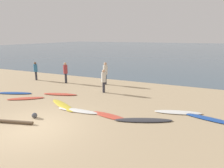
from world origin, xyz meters
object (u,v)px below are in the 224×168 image
Objects in this scene: surfboard_8 at (210,119)px; beach_rock_near at (34,115)px; surfboard_1 at (26,98)px; surfboard_5 at (110,116)px; surfboard_7 at (178,112)px; driftwood_log at (13,122)px; surfboard_4 at (78,111)px; surfboard_3 at (63,105)px; person_1 at (104,79)px; surfboard_0 at (14,93)px; surfboard_2 at (60,94)px; person_2 at (105,72)px; surfboard_6 at (143,120)px; person_0 at (65,71)px; person_3 at (36,69)px.

surfboard_8 is 8.33m from beach_rock_near.
surfboard_1 reaches higher than surfboard_5.
surfboard_7 is 1.20× the size of driftwood_log.
beach_rock_near is at bearing -133.67° from surfboard_4.
surfboard_3 is 3.65m from person_1.
surfboard_5 is at bearing 46.42° from person_1.
surfboard_4 is 1.46× the size of person_1.
surfboard_4 is 1.00× the size of surfboard_7.
surfboard_2 is at bearing -1.31° from surfboard_0.
person_2 is (-6.11, 4.07, 1.02)m from surfboard_7.
person_1 is at bearing 144.09° from surfboard_7.
surfboard_4 reaches higher than surfboard_5.
surfboard_8 is 7.06m from person_1.
person_1 is at bearing -31.35° from person_2.
driftwood_log is (-1.48, -6.23, -0.88)m from person_1.
surfboard_7 is 1.51m from surfboard_8.
surfboard_6 is (1.64, 0.17, 0.01)m from surfboard_5.
surfboard_2 is 9.01× the size of beach_rock_near.
surfboard_8 is (2.83, 1.40, 0.00)m from surfboard_6.
person_0 is 6.72× the size of beach_rock_near.
surfboard_1 is 5.99m from surfboard_5.
surfboard_1 is at bearing -173.43° from surfboard_5.
surfboard_3 is (2.90, -0.09, 0.01)m from surfboard_1.
person_2 is 7.61m from beach_rock_near.
person_0 is 1.07× the size of person_1.
person_1 reaches higher than beach_rock_near.
beach_rock_near is at bearing -44.47° from person_0.
person_0 reaches higher than surfboard_4.
person_1 reaches higher than surfboard_1.
person_3 is at bearing 134.13° from surfboard_6.
surfboard_0 is at bearing -86.28° from person_0.
surfboard_5 is at bearing -27.99° from surfboard_0.
surfboard_1 is at bearing -81.93° from person_2.
surfboard_2 is 4.28m from person_2.
person_3 is 0.82× the size of driftwood_log.
beach_rock_near is (-4.86, -1.81, 0.09)m from surfboard_6.
driftwood_log is (2.71, -7.58, -0.94)m from person_0.
surfboard_4 is 1.31× the size of person_2.
surfboard_5 is at bearing -0.36° from person_3.
surfboard_5 is at bearing 26.89° from beach_rock_near.
driftwood_log reaches higher than surfboard_4.
surfboard_8 reaches higher than surfboard_7.
surfboard_6 is 2.15m from surfboard_7.
surfboard_7 is at bearing 86.01° from person_1.
surfboard_2 is at bearing -39.45° from person_0.
person_3 is at bearing 133.33° from surfboard_2.
surfboard_8 is 11.44m from person_0.
surfboard_0 is 1.10× the size of surfboard_1.
surfboard_6 is at bearing 20.39° from beach_rock_near.
surfboard_8 is (12.08, 0.61, 0.00)m from surfboard_0.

